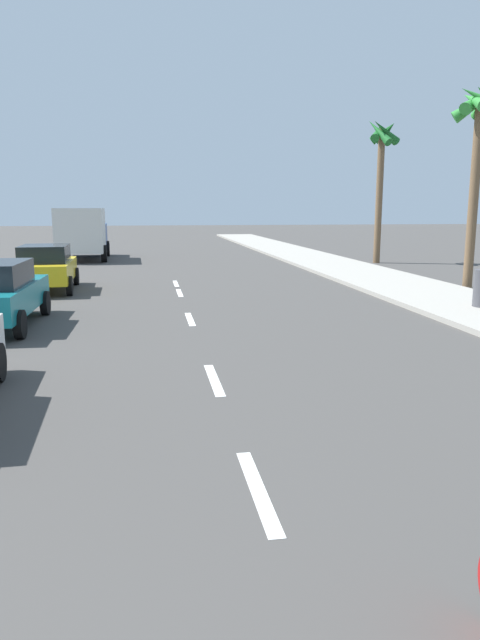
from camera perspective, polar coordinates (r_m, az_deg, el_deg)
ground_plane at (r=18.21m, az=-5.77°, el=2.10°), size 160.00×160.00×0.00m
sidewalk_strip at (r=22.06m, az=15.02°, el=3.52°), size 3.60×80.00×0.14m
lane_stripe_2 at (r=6.07m, az=1.77°, el=-16.39°), size 0.16×1.80×0.01m
lane_stripe_3 at (r=9.61m, az=-2.58°, el=-5.89°), size 0.16×1.80×0.01m
lane_stripe_4 at (r=14.82m, az=-4.96°, el=0.09°), size 0.16×1.80×0.01m
lane_stripe_5 at (r=19.49m, az=-6.00°, el=2.69°), size 0.16×1.80×0.01m
lane_stripe_6 at (r=21.91m, az=-6.36°, el=3.60°), size 0.16×1.80×0.01m
parked_car_yellow at (r=20.88m, az=-18.61°, el=5.04°), size 2.02×4.14×1.57m
delivery_truck at (r=33.18m, az=-15.32°, el=8.37°), size 2.80×6.30×2.80m
palm_tree_far at (r=22.10m, az=22.55°, el=17.21°), size 1.87×1.66×7.09m
palm_tree_distant at (r=30.98m, az=13.80°, el=15.66°), size 1.79×1.93×7.36m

